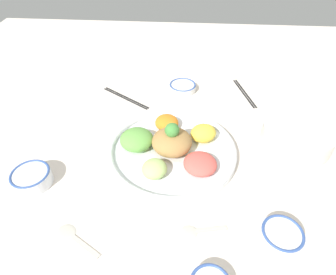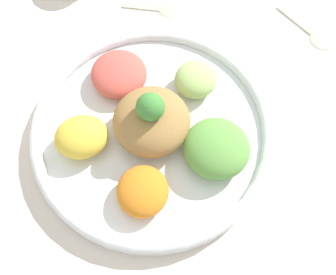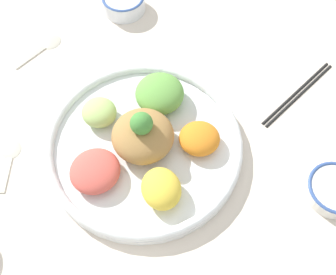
# 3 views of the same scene
# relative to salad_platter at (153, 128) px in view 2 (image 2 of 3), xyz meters

# --- Properties ---
(ground_plane) EXTENTS (2.40, 2.40, 0.00)m
(ground_plane) POSITION_rel_salad_platter_xyz_m (-0.02, 0.00, -0.03)
(ground_plane) COLOR silver
(salad_platter) EXTENTS (0.41, 0.41, 0.13)m
(salad_platter) POSITION_rel_salad_platter_xyz_m (0.00, 0.00, 0.00)
(salad_platter) COLOR white
(salad_platter) RESTS_ON ground_plane
(serving_spoon_main) EXTENTS (0.05, 0.12, 0.01)m
(serving_spoon_main) POSITION_rel_salad_platter_xyz_m (0.27, 0.08, -0.02)
(serving_spoon_main) COLOR beige
(serving_spoon_main) RESTS_ON ground_plane
(serving_spoon_extra) EXTENTS (0.09, 0.13, 0.01)m
(serving_spoon_extra) POSITION_rel_salad_platter_xyz_m (0.31, -0.23, -0.02)
(serving_spoon_extra) COLOR beige
(serving_spoon_extra) RESTS_ON ground_plane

